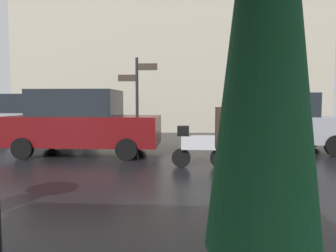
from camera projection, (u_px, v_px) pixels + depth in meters
The scene contains 8 objects.
folded_patio_umbrella_near at pixel (266, 17), 0.86m from camera, with size 0.42×0.42×2.66m.
pedestrian_with_bag at pixel (232, 140), 4.89m from camera, with size 0.53×0.24×1.72m.
parked_scooter at pixel (199, 145), 7.42m from camera, with size 1.39×0.32×1.23m.
parked_car_left at pixel (41, 117), 12.91m from camera, with size 4.22×1.98×1.93m.
parked_car_right at pixel (82, 122), 9.34m from camera, with size 4.51×2.03×1.95m.
parked_car_distant at pixel (279, 122), 9.99m from camera, with size 4.09×1.99×1.88m.
street_signpost at pixel (137, 98), 8.43m from camera, with size 1.08×0.08×2.80m.
building_block at pixel (169, 9), 17.44m from camera, with size 17.06×3.19×13.80m, color #B2A893.
Camera 1 is at (1.07, -2.03, 1.55)m, focal length 32.88 mm.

